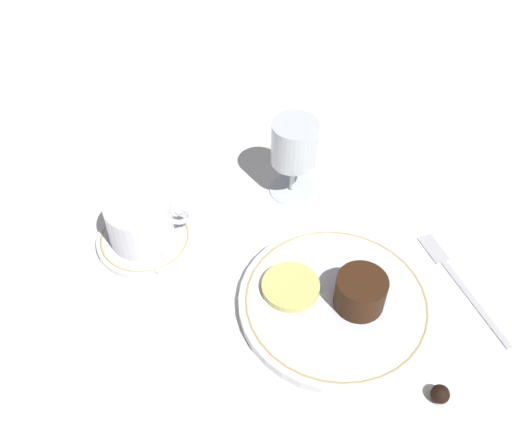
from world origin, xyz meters
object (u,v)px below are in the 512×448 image
dinner_plate (336,303)px  wine_glass (294,148)px  dessert_cake (360,292)px  coffee_cup (140,221)px  fork (454,275)px

dinner_plate → wine_glass: wine_glass is taller
wine_glass → dessert_cake: 0.23m
dinner_plate → coffee_cup: bearing=147.3°
wine_glass → dinner_plate: bearing=-87.2°
coffee_cup → dessert_cake: coffee_cup is taller
dinner_plate → wine_glass: 0.23m
dinner_plate → fork: (0.17, 0.02, -0.01)m
coffee_cup → dessert_cake: bearing=-31.3°
coffee_cup → dessert_cake: 0.31m
dinner_plate → dessert_cake: (0.03, -0.01, 0.03)m
dinner_plate → wine_glass: (-0.01, 0.22, 0.08)m
wine_glass → fork: size_ratio=0.66×
coffee_cup → dessert_cake: (0.26, -0.16, -0.01)m
coffee_cup → wine_glass: wine_glass is taller
dinner_plate → fork: dinner_plate is taller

